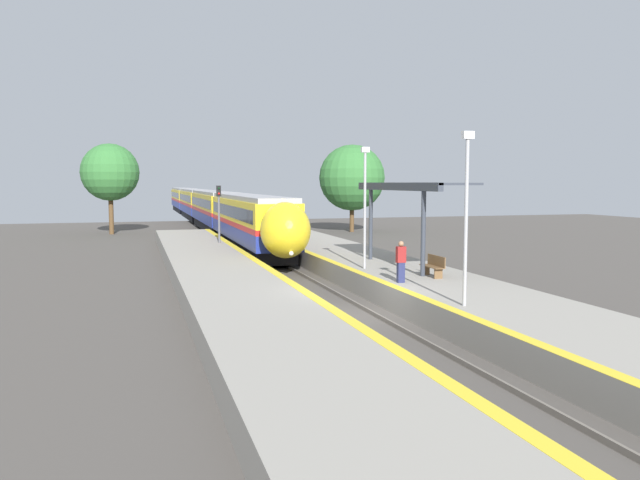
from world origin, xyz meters
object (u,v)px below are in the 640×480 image
(platform_bench, at_px, (434,266))
(lamppost_mid, at_px, (365,200))
(person_waiting, at_px, (401,261))
(railway_signal, at_px, (219,214))
(train, at_px, (205,206))
(lamppost_near, at_px, (466,207))

(platform_bench, relative_size, lamppost_mid, 0.28)
(person_waiting, height_order, railway_signal, railway_signal)
(train, height_order, person_waiting, train)
(platform_bench, bearing_deg, lamppost_mid, 121.34)
(person_waiting, distance_m, lamppost_mid, 4.77)
(train, distance_m, platform_bench, 47.96)
(lamppost_near, bearing_deg, lamppost_mid, 90.00)
(train, height_order, platform_bench, train)
(platform_bench, distance_m, person_waiting, 2.25)
(person_waiting, bearing_deg, train, 92.79)
(lamppost_near, bearing_deg, platform_bench, 72.07)
(lamppost_near, height_order, lamppost_mid, same)
(platform_bench, xyz_separation_m, person_waiting, (-1.96, -1.04, 0.38))
(lamppost_mid, bearing_deg, railway_signal, 108.77)
(person_waiting, height_order, lamppost_mid, lamppost_mid)
(person_waiting, height_order, lamppost_near, lamppost_near)
(railway_signal, relative_size, lamppost_mid, 0.85)
(person_waiting, distance_m, railway_signal, 18.90)
(platform_bench, height_order, lamppost_mid, lamppost_mid)
(train, relative_size, person_waiting, 49.59)
(person_waiting, bearing_deg, railway_signal, 104.53)
(lamppost_near, relative_size, lamppost_mid, 1.00)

